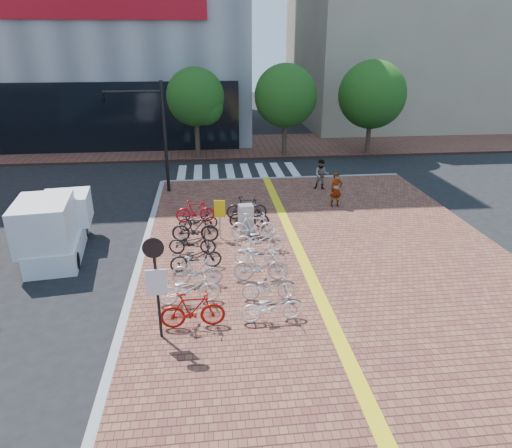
{
  "coord_description": "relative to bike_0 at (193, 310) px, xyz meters",
  "views": [
    {
      "loc": [
        -1.36,
        -13.63,
        7.74
      ],
      "look_at": [
        0.34,
        2.09,
        1.3
      ],
      "focal_mm": 32.0,
      "sensor_mm": 36.0,
      "label": 1
    }
  ],
  "objects": [
    {
      "name": "crosswalk",
      "position": [
        2.45,
        16.6,
        -0.69
      ],
      "size": [
        7.5,
        4.0,
        0.01
      ],
      "color": "silver",
      "rests_on": "ground"
    },
    {
      "name": "bike_7",
      "position": [
        -0.06,
        8.05,
        -0.03
      ],
      "size": [
        1.73,
        0.5,
        1.04
      ],
      "primitive_type": "imported",
      "rotation": [
        0.0,
        0.0,
        1.58
      ],
      "color": "#B60D1B",
      "rests_on": "sidewalk"
    },
    {
      "name": "bike_8",
      "position": [
        2.24,
        0.06,
        -0.07
      ],
      "size": [
        1.86,
        0.76,
        0.96
      ],
      "primitive_type": "imported",
      "rotation": [
        0.0,
        0.0,
        1.64
      ],
      "color": "white",
      "rests_on": "sidewalk"
    },
    {
      "name": "ground",
      "position": [
        1.95,
        2.6,
        -0.7
      ],
      "size": [
        120.0,
        120.0,
        0.0
      ],
      "primitive_type": "plane",
      "color": "black",
      "rests_on": "ground"
    },
    {
      "name": "tactile_strip",
      "position": [
        3.95,
        -2.4,
        -0.54
      ],
      "size": [
        0.4,
        34.0,
        0.01
      ],
      "primitive_type": "cube",
      "color": "yellow",
      "rests_on": "sidewalk"
    },
    {
      "name": "sidewalk",
      "position": [
        4.95,
        -2.4,
        -0.62
      ],
      "size": [
        14.0,
        34.0,
        0.15
      ],
      "primitive_type": "cube",
      "color": "brown",
      "rests_on": "ground"
    },
    {
      "name": "bike_1",
      "position": [
        -0.16,
        1.28,
        -0.05
      ],
      "size": [
        1.96,
        0.81,
        1.01
      ],
      "primitive_type": "imported",
      "rotation": [
        0.0,
        0.0,
        1.65
      ],
      "color": "white",
      "rests_on": "sidewalk"
    },
    {
      "name": "bike_14",
      "position": [
        2.26,
        7.08,
        -0.03
      ],
      "size": [
        1.79,
        0.77,
        1.04
      ],
      "primitive_type": "imported",
      "rotation": [
        0.0,
        0.0,
        1.4
      ],
      "color": "black",
      "rests_on": "sidewalk"
    },
    {
      "name": "utility_box",
      "position": [
        2.06,
        6.45,
        0.1
      ],
      "size": [
        0.64,
        0.5,
        1.29
      ],
      "primitive_type": "cube",
      "rotation": [
        0.0,
        0.0,
        0.12
      ],
      "color": "#ACACB0",
      "rests_on": "sidewalk"
    },
    {
      "name": "bike_5",
      "position": [
        -0.02,
        5.89,
        0.02
      ],
      "size": [
        1.93,
        0.72,
        1.13
      ],
      "primitive_type": "imported",
      "rotation": [
        0.0,
        0.0,
        1.47
      ],
      "color": "black",
      "rests_on": "sidewalk"
    },
    {
      "name": "street_trees",
      "position": [
        6.99,
        20.05,
        3.4
      ],
      "size": [
        16.2,
        4.6,
        6.35
      ],
      "color": "#38281E",
      "rests_on": "far_sidewalk"
    },
    {
      "name": "yellow_sign",
      "position": [
        0.97,
        6.12,
        0.59
      ],
      "size": [
        0.44,
        0.15,
        1.64
      ],
      "color": "#B7B7BC",
      "rests_on": "sidewalk"
    },
    {
      "name": "pedestrian_b",
      "position": [
        6.64,
        12.14,
        0.27
      ],
      "size": [
        0.93,
        0.82,
        1.63
      ],
      "primitive_type": "imported",
      "rotation": [
        0.0,
        0.0,
        -0.29
      ],
      "color": "#474E5A",
      "rests_on": "sidewalk"
    },
    {
      "name": "bike_9",
      "position": [
        2.31,
        1.22,
        -0.1
      ],
      "size": [
        1.72,
        0.66,
        0.89
      ],
      "primitive_type": "imported",
      "rotation": [
        0.0,
        0.0,
        1.53
      ],
      "color": "silver",
      "rests_on": "sidewalk"
    },
    {
      "name": "far_sidewalk",
      "position": [
        1.95,
        23.6,
        -0.62
      ],
      "size": [
        70.0,
        8.0,
        0.15
      ],
      "primitive_type": "cube",
      "color": "brown",
      "rests_on": "ground"
    },
    {
      "name": "bike_3",
      "position": [
        0.04,
        3.48,
        -0.06
      ],
      "size": [
        1.93,
        1.01,
        0.97
      ],
      "primitive_type": "imported",
      "rotation": [
        0.0,
        0.0,
        1.78
      ],
      "color": "black",
      "rests_on": "sidewalk"
    },
    {
      "name": "bike_6",
      "position": [
        0.07,
        7.15,
        -0.11
      ],
      "size": [
        1.71,
        0.76,
        0.87
      ],
      "primitive_type": "imported",
      "rotation": [
        0.0,
        0.0,
        1.68
      ],
      "color": "black",
      "rests_on": "sidewalk"
    },
    {
      "name": "kerb_north",
      "position": [
        4.95,
        14.6,
        -0.62
      ],
      "size": [
        14.0,
        0.25,
        0.15
      ],
      "primitive_type": "cube",
      "color": "gray",
      "rests_on": "ground"
    },
    {
      "name": "bike_11",
      "position": [
        2.21,
        3.69,
        -0.12
      ],
      "size": [
        1.71,
        0.82,
        0.86
      ],
      "primitive_type": "imported",
      "rotation": [
        0.0,
        0.0,
        1.42
      ],
      "color": "white",
      "rests_on": "sidewalk"
    },
    {
      "name": "bike_15",
      "position": [
        2.24,
        8.15,
        0.0
      ],
      "size": [
        1.85,
        0.59,
        1.1
      ],
      "primitive_type": "imported",
      "rotation": [
        0.0,
        0.0,
        1.53
      ],
      "color": "black",
      "rests_on": "sidewalk"
    },
    {
      "name": "bike_2",
      "position": [
        0.08,
        2.41,
        -0.03
      ],
      "size": [
        1.76,
        0.73,
        1.03
      ],
      "primitive_type": "imported",
      "rotation": [
        0.0,
        0.0,
        1.42
      ],
      "color": "silver",
      "rests_on": "sidewalk"
    },
    {
      "name": "bike_0",
      "position": [
        0.0,
        0.0,
        0.0
      ],
      "size": [
        1.83,
        0.55,
        1.1
      ],
      "primitive_type": "imported",
      "rotation": [
        0.0,
        0.0,
        1.59
      ],
      "color": "#9F110B",
      "rests_on": "sidewalk"
    },
    {
      "name": "bike_10",
      "position": [
        2.21,
        2.45,
        0.02
      ],
      "size": [
        1.91,
        0.67,
        1.13
      ],
      "primitive_type": "imported",
      "rotation": [
        0.0,
        0.0,
        1.5
      ],
      "color": "silver",
      "rests_on": "sidewalk"
    },
    {
      "name": "bike_12",
      "position": [
        2.47,
        4.76,
        -0.05
      ],
      "size": [
        1.96,
        0.83,
        1.0
      ],
      "primitive_type": "imported",
      "rotation": [
        0.0,
        0.0,
        1.48
      ],
      "color": "white",
      "rests_on": "sidewalk"
    },
    {
      "name": "bike_13",
      "position": [
        2.32,
        5.92,
        0.01
      ],
      "size": [
        1.9,
        0.67,
        1.12
      ],
      "primitive_type": "imported",
      "rotation": [
        0.0,
        0.0,
        1.49
      ],
      "color": "white",
      "rests_on": "sidewalk"
    },
    {
      "name": "bike_4",
      "position": [
        -0.12,
        4.79,
        -0.08
      ],
      "size": [
        1.85,
        0.83,
        0.94
      ],
      "primitive_type": "imported",
      "rotation": [
        0.0,
        0.0,
        1.45
      ],
      "color": "black",
      "rests_on": "sidewalk"
    },
    {
      "name": "notice_sign",
      "position": [
        -0.87,
        -0.41,
        1.33
      ],
      "size": [
        0.55,
        0.13,
        2.98
      ],
      "color": "black",
      "rests_on": "sidewalk"
    },
    {
      "name": "traffic_light_pole",
      "position": [
        -2.87,
        12.7,
        3.39
      ],
      "size": [
        3.06,
        1.18,
        5.71
      ],
      "color": "black",
      "rests_on": "sidewalk"
    },
    {
      "name": "kerb_west",
      "position": [
        -2.05,
        -2.4,
        -0.62
      ],
      "size": [
        0.25,
        34.0,
        0.15
      ],
      "primitive_type": "cube",
      "color": "gray",
      "rests_on": "ground"
    },
    {
      "name": "box_truck",
      "position": [
        -5.25,
        5.57,
        0.44
      ],
      "size": [
        2.3,
        4.36,
        2.41
      ],
      "color": "white",
      "rests_on": "ground"
    },
    {
      "name": "pedestrian_a",
      "position": [
        6.69,
        9.4,
        0.29
      ],
      "size": [
        0.66,
        0.48,
        1.68
      ],
      "primitive_type": "imported",
      "rotation": [
        0.0,
        0.0,
        0.14
      ],
      "color": "gray",
      "rests_on": "sidewalk"
    },
    {
      "name": "building_beige",
      "position": [
        19.95,
        34.6,
        8.3
      ],
      "size": [
        20.0,
        18.0,
        18.0
      ],
      "primitive_type": "cube",
      "color": "gray",
      "rests_on": "ground"
    }
  ]
}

